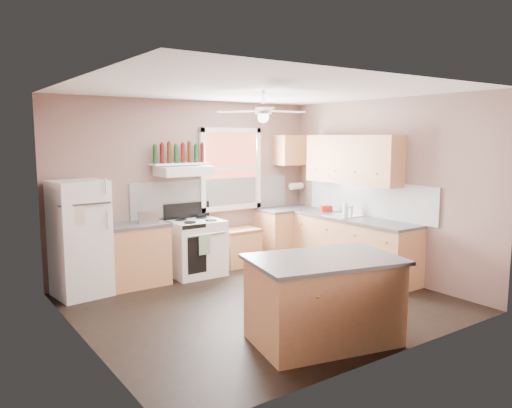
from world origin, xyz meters
TOP-DOWN VIEW (x-y plane):
  - floor at (0.00, 0.00)m, footprint 4.50×4.50m
  - ceiling at (0.00, 0.00)m, footprint 4.50×4.50m
  - wall_back at (0.00, 2.02)m, footprint 4.50×0.05m
  - wall_right at (2.27, 0.00)m, footprint 0.05×4.00m
  - wall_left at (-2.27, 0.00)m, footprint 0.05×4.00m
  - backsplash_back at (0.45, 1.99)m, footprint 2.90×0.03m
  - backsplash_right at (2.23, 0.30)m, footprint 0.03×2.60m
  - window_view at (0.75, 1.98)m, footprint 1.00×0.02m
  - window_frame at (0.75, 1.96)m, footprint 1.16×0.07m
  - refrigerator at (-1.83, 1.66)m, footprint 0.73×0.71m
  - base_cabinet_left at (-1.06, 1.70)m, footprint 0.90×0.60m
  - counter_left at (-1.06, 1.70)m, footprint 0.92×0.62m
  - toaster at (-0.86, 1.63)m, footprint 0.31×0.22m
  - stove at (-0.08, 1.65)m, footprint 0.80×0.66m
  - range_hood at (-0.23, 1.75)m, footprint 0.78×0.50m
  - bottle_shelf at (-0.23, 1.87)m, footprint 0.90×0.26m
  - cart at (0.79, 1.75)m, footprint 0.62×0.41m
  - base_cabinet_corner at (1.75, 1.70)m, footprint 1.00×0.60m
  - base_cabinet_right at (1.95, 0.30)m, footprint 0.60×2.20m
  - counter_corner at (1.75, 1.70)m, footprint 1.02×0.62m
  - counter_right at (1.94, 0.30)m, footprint 0.62×2.22m
  - sink at (1.94, 0.50)m, footprint 0.55×0.45m
  - faucet at (2.10, 0.50)m, footprint 0.03×0.03m
  - upper_cabinet_right at (2.08, 0.50)m, footprint 0.33×1.80m
  - upper_cabinet_corner at (1.95, 1.83)m, footprint 0.60×0.33m
  - paper_towel at (2.07, 1.86)m, footprint 0.26×0.12m
  - island at (-0.20, -1.36)m, footprint 1.60×1.20m
  - island_top at (-0.20, -1.36)m, footprint 1.70×1.30m
  - ceiling_fan_hub at (0.00, 0.00)m, footprint 0.20×0.20m
  - soap_bottle at (1.99, 0.54)m, footprint 0.12×0.12m
  - red_caddy at (1.99, 0.98)m, footprint 0.21×0.18m
  - wine_bottles at (-0.23, 1.87)m, footprint 0.86×0.06m

SIDE VIEW (x-z plane):
  - floor at x=0.00m, z-range 0.00..0.00m
  - cart at x=0.79m, z-range 0.00..0.62m
  - base_cabinet_left at x=-1.06m, z-range 0.00..0.86m
  - stove at x=-0.08m, z-range 0.00..0.86m
  - base_cabinet_corner at x=1.75m, z-range 0.00..0.86m
  - base_cabinet_right at x=1.95m, z-range 0.00..0.86m
  - island at x=-0.20m, z-range 0.00..0.86m
  - refrigerator at x=-1.83m, z-range 0.00..1.56m
  - counter_left at x=-1.06m, z-range 0.86..0.90m
  - counter_corner at x=1.75m, z-range 0.86..0.90m
  - counter_right at x=1.94m, z-range 0.86..0.90m
  - island_top at x=-0.20m, z-range 0.86..0.90m
  - sink at x=1.94m, z-range 0.88..0.91m
  - red_caddy at x=1.99m, z-range 0.90..1.00m
  - faucet at x=2.10m, z-range 0.90..1.04m
  - toaster at x=-0.86m, z-range 0.90..1.08m
  - soap_bottle at x=1.99m, z-range 0.90..1.15m
  - backsplash_back at x=0.45m, z-range 0.90..1.45m
  - backsplash_right at x=2.23m, z-range 0.90..1.45m
  - paper_towel at x=2.07m, z-range 1.19..1.31m
  - wall_back at x=0.00m, z-range 0.00..2.70m
  - wall_right at x=2.27m, z-range 0.00..2.70m
  - wall_left at x=-2.27m, z-range 0.00..2.70m
  - window_view at x=0.75m, z-range 1.00..2.20m
  - window_frame at x=0.75m, z-range 0.92..2.28m
  - range_hood at x=-0.23m, z-range 1.55..1.69m
  - bottle_shelf at x=-0.23m, z-range 1.71..1.73m
  - upper_cabinet_right at x=2.08m, z-range 1.40..2.16m
  - wine_bottles at x=-0.23m, z-range 1.72..2.03m
  - upper_cabinet_corner at x=1.95m, z-range 1.64..2.16m
  - ceiling_fan_hub at x=0.00m, z-range 2.41..2.49m
  - ceiling at x=0.00m, z-range 2.70..2.70m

